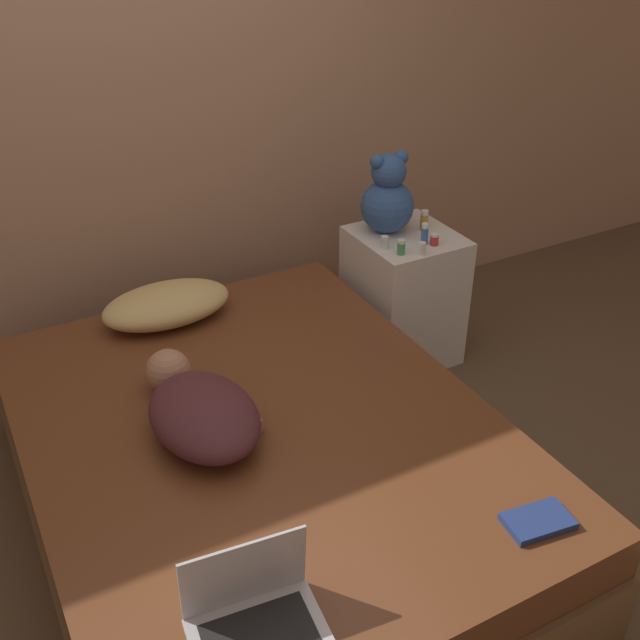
# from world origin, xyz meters

# --- Properties ---
(ground_plane) EXTENTS (12.00, 12.00, 0.00)m
(ground_plane) POSITION_xyz_m (0.00, 0.00, 0.00)
(ground_plane) COLOR brown
(wall_back) EXTENTS (8.00, 0.06, 2.60)m
(wall_back) POSITION_xyz_m (0.00, 1.33, 1.30)
(wall_back) COLOR tan
(wall_back) RESTS_ON ground_plane
(bed) EXTENTS (1.61, 2.10, 0.46)m
(bed) POSITION_xyz_m (0.00, 0.00, 0.23)
(bed) COLOR brown
(bed) RESTS_ON ground_plane
(nightstand) EXTENTS (0.46, 0.48, 0.66)m
(nightstand) POSITION_xyz_m (1.09, 0.71, 0.33)
(nightstand) COLOR silver
(nightstand) RESTS_ON ground_plane
(pillow) EXTENTS (0.56, 0.33, 0.15)m
(pillow) POSITION_xyz_m (-0.06, 0.84, 0.53)
(pillow) COLOR tan
(pillow) RESTS_ON bed
(person_lying) EXTENTS (0.38, 0.67, 0.18)m
(person_lying) POSITION_xyz_m (-0.20, 0.06, 0.55)
(person_lying) COLOR #4C2328
(person_lying) RESTS_ON bed
(laptop) EXTENTS (0.37, 0.27, 0.24)m
(laptop) POSITION_xyz_m (-0.36, -0.75, 0.51)
(laptop) COLOR silver
(laptop) RESTS_ON bed
(teddy_bear) EXTENTS (0.25, 0.25, 0.39)m
(teddy_bear) POSITION_xyz_m (1.03, 0.80, 0.83)
(teddy_bear) COLOR #335693
(teddy_bear) RESTS_ON nightstand
(bottle_red) EXTENTS (0.04, 0.04, 0.06)m
(bottle_red) POSITION_xyz_m (1.14, 0.56, 0.69)
(bottle_red) COLOR #B72D2D
(bottle_red) RESTS_ON nightstand
(bottle_blue) EXTENTS (0.03, 0.03, 0.10)m
(bottle_blue) POSITION_xyz_m (1.11, 0.60, 0.71)
(bottle_blue) COLOR #3866B2
(bottle_blue) RESTS_ON nightstand
(bottle_amber) EXTENTS (0.04, 0.04, 0.10)m
(bottle_amber) POSITION_xyz_m (1.20, 0.73, 0.71)
(bottle_amber) COLOR gold
(bottle_amber) RESTS_ON nightstand
(bottle_green) EXTENTS (0.04, 0.04, 0.07)m
(bottle_green) POSITION_xyz_m (0.95, 0.55, 0.70)
(bottle_green) COLOR #3D8E4C
(bottle_green) RESTS_ON nightstand
(bottle_clear) EXTENTS (0.04, 0.04, 0.06)m
(bottle_clear) POSITION_xyz_m (0.92, 0.64, 0.69)
(bottle_clear) COLOR silver
(bottle_clear) RESTS_ON nightstand
(bottle_white) EXTENTS (0.04, 0.04, 0.06)m
(bottle_white) POSITION_xyz_m (1.03, 0.51, 0.69)
(bottle_white) COLOR white
(bottle_white) RESTS_ON nightstand
(book) EXTENTS (0.22, 0.15, 0.02)m
(book) POSITION_xyz_m (0.54, -0.83, 0.47)
(book) COLOR navy
(book) RESTS_ON bed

